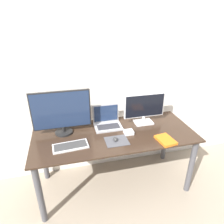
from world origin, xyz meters
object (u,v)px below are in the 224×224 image
Objects in this scene: monitor_left at (62,112)px; power_brick at (129,132)px; keyboard at (71,146)px; book at (166,140)px; laptop at (107,121)px; monitor_right at (144,108)px; mouse at (115,139)px.

monitor_left is 0.75m from power_brick.
monitor_left is at bearing 100.76° from keyboard.
book is 2.28× the size of power_brick.
laptop is at bearing 128.16° from power_brick.
laptop is 1.37× the size of book.
monitor_right is at bearing -5.92° from laptop.
monitor_left is at bearing 164.31° from power_brick.
keyboard is at bearing -143.27° from laptop.
laptop is (0.50, 0.05, -0.19)m from monitor_left.
mouse is at bearing -30.02° from monitor_left.
monitor_right is 0.46m from laptop.
monitor_left is 2.70× the size of book.
laptop is at bearing 137.64° from book.
monitor_left is 1.12m from book.
monitor_left is 6.17× the size of power_brick.
mouse is at bearing 165.81° from book.
monitor_right is 0.47m from book.
laptop is 0.34m from mouse.
book is (0.08, -0.42, -0.18)m from monitor_right.
mouse and power_brick have the same top height.
monitor_left is 1.97× the size of laptop.
monitor_left is at bearing -174.84° from laptop.
power_brick reaches higher than book.
monitor_left is at bearing 180.00° from monitor_right.
laptop reaches higher than keyboard.
power_brick is at bearing 8.47° from keyboard.
book is 0.40m from power_brick.
laptop is 0.31m from power_brick.
keyboard is (-0.88, -0.29, -0.19)m from monitor_right.
mouse is at bearing -145.44° from monitor_right.
monitor_right is (0.94, -0.00, -0.06)m from monitor_left.
monitor_left reaches higher than mouse.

